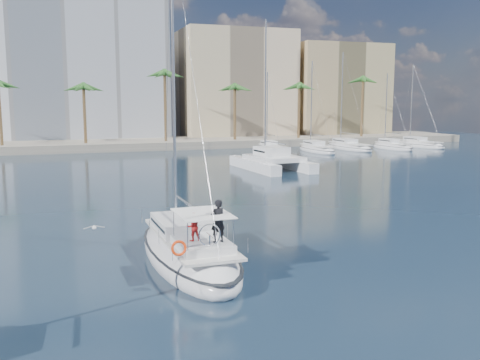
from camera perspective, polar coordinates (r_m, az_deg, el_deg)
name	(u,v)px	position (r m, az deg, el deg)	size (l,w,h in m)	color
ground	(253,246)	(28.22, 1.40, -7.07)	(160.00, 160.00, 0.00)	black
quay	(121,144)	(87.30, -12.56, 3.76)	(120.00, 14.00, 1.20)	gray
building_modern	(39,62)	(98.75, -20.69, 11.74)	(42.00, 16.00, 28.00)	silver
building_beige	(235,87)	(100.56, -0.58, 9.93)	(20.00, 14.00, 20.00)	#CDB493
building_tan_right	(336,92)	(106.71, 10.16, 9.18)	(18.00, 12.00, 18.00)	tan
palm_centre	(122,82)	(83.08, -12.47, 10.21)	(3.60, 3.60, 12.30)	brown
palm_right	(326,84)	(93.26, 9.11, 10.10)	(3.60, 3.60, 12.30)	brown
main_sloop	(188,251)	(25.55, -5.53, -7.56)	(3.93, 11.56, 17.04)	white
catamaran	(272,159)	(58.86, 3.43, 2.23)	(6.31, 11.42, 16.23)	white
seagull	(94,227)	(28.97, -15.30, -4.91)	(1.09, 0.47, 0.20)	silver
moored_yacht_a	(271,152)	(78.60, 3.29, 3.00)	(2.72, 9.35, 11.90)	white
moored_yacht_b	(317,152)	(79.48, 8.19, 2.99)	(3.14, 10.78, 13.72)	white
moored_yacht_c	(349,149)	(84.33, 11.52, 3.22)	(3.55, 12.21, 15.54)	white
moored_yacht_d	(392,149)	(86.13, 15.93, 3.17)	(2.72, 9.35, 11.90)	white
moored_yacht_e	(419,147)	(91.56, 18.58, 3.36)	(3.14, 10.78, 13.72)	white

